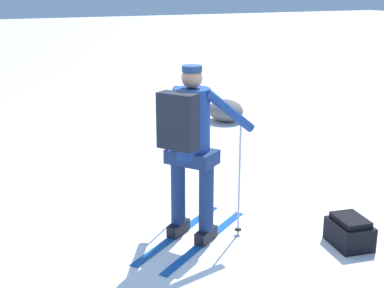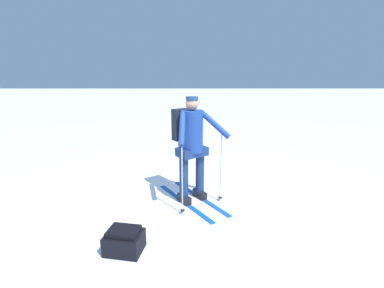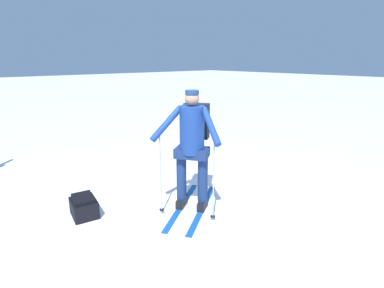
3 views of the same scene
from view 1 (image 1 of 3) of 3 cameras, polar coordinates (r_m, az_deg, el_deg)
The scene contains 4 objects.
ground_plane at distance 5.76m, azimuth 2.02°, elevation -9.42°, with size 80.00×80.00×0.00m, color white.
skier at distance 5.24m, azimuth -0.17°, elevation 0.34°, with size 1.27×1.57×1.80m.
dropped_backpack at distance 5.67m, azimuth 16.45°, elevation -8.99°, with size 0.49×0.41×0.31m.
rock_boulder at distance 10.34m, azimuth 3.61°, elevation 3.59°, with size 0.75×0.64×0.42m, color slate.
Camera 1 is at (4.58, -2.42, 2.52)m, focal length 50.00 mm.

